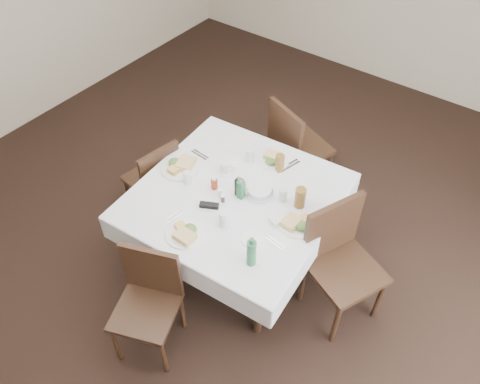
{
  "coord_description": "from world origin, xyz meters",
  "views": [
    {
      "loc": [
        1.66,
        -1.97,
        3.36
      ],
      "look_at": [
        0.17,
        0.05,
        0.8
      ],
      "focal_mm": 35.0,
      "sensor_mm": 36.0,
      "label": 1
    }
  ],
  "objects_px": {
    "bread_basket": "(259,191)",
    "water_w": "(187,178)",
    "oil_cruet_dark": "(239,186)",
    "ketchup_bottle": "(214,183)",
    "coffee_mug": "(226,168)",
    "chair_south": "(149,295)",
    "green_bottle": "(251,252)",
    "chair_east": "(339,255)",
    "chair_north": "(294,144)",
    "water_n": "(250,156)",
    "water_s": "(224,219)",
    "water_e": "(283,195)",
    "chair_west": "(156,177)",
    "oil_cruet_green": "(241,189)",
    "dining_table": "(236,201)"
  },
  "relations": [
    {
      "from": "water_n",
      "to": "green_bottle",
      "type": "bearing_deg",
      "value": -53.8
    },
    {
      "from": "oil_cruet_dark",
      "to": "oil_cruet_green",
      "type": "height_order",
      "value": "same"
    },
    {
      "from": "water_e",
      "to": "ketchup_bottle",
      "type": "bearing_deg",
      "value": -157.58
    },
    {
      "from": "coffee_mug",
      "to": "chair_north",
      "type": "bearing_deg",
      "value": 80.43
    },
    {
      "from": "water_s",
      "to": "ketchup_bottle",
      "type": "distance_m",
      "value": 0.39
    },
    {
      "from": "chair_east",
      "to": "water_w",
      "type": "height_order",
      "value": "chair_east"
    },
    {
      "from": "dining_table",
      "to": "chair_north",
      "type": "height_order",
      "value": "chair_north"
    },
    {
      "from": "water_w",
      "to": "coffee_mug",
      "type": "bearing_deg",
      "value": 59.61
    },
    {
      "from": "water_e",
      "to": "coffee_mug",
      "type": "xyz_separation_m",
      "value": [
        -0.54,
        -0.01,
        -0.01
      ]
    },
    {
      "from": "chair_west",
      "to": "water_s",
      "type": "distance_m",
      "value": 1.07
    },
    {
      "from": "chair_south",
      "to": "green_bottle",
      "type": "height_order",
      "value": "green_bottle"
    },
    {
      "from": "chair_north",
      "to": "water_n",
      "type": "distance_m",
      "value": 0.67
    },
    {
      "from": "water_s",
      "to": "ketchup_bottle",
      "type": "bearing_deg",
      "value": 139.07
    },
    {
      "from": "water_e",
      "to": "coffee_mug",
      "type": "bearing_deg",
      "value": -179.43
    },
    {
      "from": "water_e",
      "to": "bread_basket",
      "type": "distance_m",
      "value": 0.19
    },
    {
      "from": "chair_south",
      "to": "green_bottle",
      "type": "bearing_deg",
      "value": 44.29
    },
    {
      "from": "chair_north",
      "to": "coffee_mug",
      "type": "relative_size",
      "value": 6.87
    },
    {
      "from": "chair_west",
      "to": "coffee_mug",
      "type": "height_order",
      "value": "coffee_mug"
    },
    {
      "from": "chair_north",
      "to": "chair_east",
      "type": "distance_m",
      "value": 1.31
    },
    {
      "from": "ketchup_bottle",
      "to": "coffee_mug",
      "type": "distance_m",
      "value": 0.2
    },
    {
      "from": "water_s",
      "to": "chair_west",
      "type": "bearing_deg",
      "value": 165.08
    },
    {
      "from": "water_s",
      "to": "dining_table",
      "type": "bearing_deg",
      "value": 112.02
    },
    {
      "from": "chair_east",
      "to": "ketchup_bottle",
      "type": "bearing_deg",
      "value": -172.54
    },
    {
      "from": "oil_cruet_green",
      "to": "chair_west",
      "type": "bearing_deg",
      "value": -177.6
    },
    {
      "from": "chair_east",
      "to": "oil_cruet_green",
      "type": "xyz_separation_m",
      "value": [
        -0.83,
        -0.09,
        0.27
      ]
    },
    {
      "from": "chair_west",
      "to": "coffee_mug",
      "type": "xyz_separation_m",
      "value": [
        0.65,
        0.19,
        0.32
      ]
    },
    {
      "from": "bread_basket",
      "to": "water_w",
      "type": "bearing_deg",
      "value": -156.1
    },
    {
      "from": "oil_cruet_dark",
      "to": "ketchup_bottle",
      "type": "relative_size",
      "value": 1.85
    },
    {
      "from": "water_n",
      "to": "coffee_mug",
      "type": "bearing_deg",
      "value": -108.57
    },
    {
      "from": "chair_east",
      "to": "dining_table",
      "type": "bearing_deg",
      "value": -173.85
    },
    {
      "from": "chair_west",
      "to": "dining_table",
      "type": "bearing_deg",
      "value": 2.47
    },
    {
      "from": "ketchup_bottle",
      "to": "green_bottle",
      "type": "distance_m",
      "value": 0.77
    },
    {
      "from": "water_e",
      "to": "chair_south",
      "type": "bearing_deg",
      "value": -108.26
    },
    {
      "from": "water_w",
      "to": "oil_cruet_green",
      "type": "height_order",
      "value": "oil_cruet_green"
    },
    {
      "from": "chair_south",
      "to": "ketchup_bottle",
      "type": "height_order",
      "value": "chair_south"
    },
    {
      "from": "chair_east",
      "to": "oil_cruet_green",
      "type": "distance_m",
      "value": 0.87
    },
    {
      "from": "chair_south",
      "to": "ketchup_bottle",
      "type": "xyz_separation_m",
      "value": [
        -0.13,
        0.91,
        0.3
      ]
    },
    {
      "from": "chair_east",
      "to": "chair_south",
      "type": "bearing_deg",
      "value": -131.22
    },
    {
      "from": "water_w",
      "to": "coffee_mug",
      "type": "height_order",
      "value": "water_w"
    },
    {
      "from": "chair_south",
      "to": "coffee_mug",
      "type": "xyz_separation_m",
      "value": [
        -0.17,
        1.11,
        0.3
      ]
    },
    {
      "from": "bread_basket",
      "to": "chair_west",
      "type": "bearing_deg",
      "value": -171.78
    },
    {
      "from": "chair_east",
      "to": "water_n",
      "type": "relative_size",
      "value": 8.8
    },
    {
      "from": "water_e",
      "to": "bread_basket",
      "type": "height_order",
      "value": "water_e"
    },
    {
      "from": "ketchup_bottle",
      "to": "chair_south",
      "type": "bearing_deg",
      "value": -81.88
    },
    {
      "from": "chair_west",
      "to": "oil_cruet_green",
      "type": "relative_size",
      "value": 4.1
    },
    {
      "from": "dining_table",
      "to": "oil_cruet_dark",
      "type": "height_order",
      "value": "oil_cruet_dark"
    },
    {
      "from": "dining_table",
      "to": "coffee_mug",
      "type": "bearing_deg",
      "value": 143.66
    },
    {
      "from": "oil_cruet_dark",
      "to": "chair_north",
      "type": "bearing_deg",
      "value": 95.48
    },
    {
      "from": "water_s",
      "to": "water_e",
      "type": "relative_size",
      "value": 1.24
    },
    {
      "from": "chair_west",
      "to": "ketchup_bottle",
      "type": "height_order",
      "value": "ketchup_bottle"
    }
  ]
}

